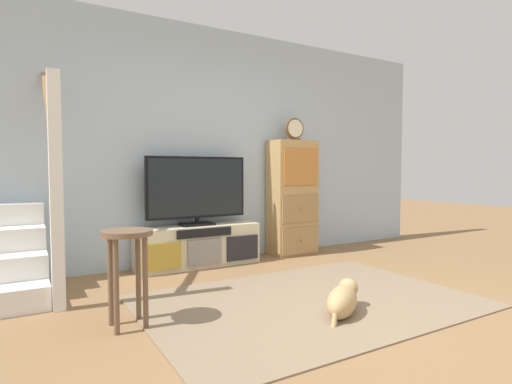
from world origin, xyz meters
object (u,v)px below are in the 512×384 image
at_px(side_cabinet, 292,198).
at_px(dog, 343,300).
at_px(bar_stool_near, 127,254).
at_px(media_console, 198,246).
at_px(desk_clock, 294,129).
at_px(television, 197,189).

distance_m(side_cabinet, dog, 2.26).
bearing_deg(bar_stool_near, media_console, 52.34).
bearing_deg(desk_clock, television, 178.73).
bearing_deg(bar_stool_near, dog, -21.93).
xyz_separation_m(side_cabinet, bar_stool_near, (-2.35, -1.40, -0.21)).
bearing_deg(media_console, dog, -80.35).
relative_size(media_console, bar_stool_near, 2.07).
bearing_deg(television, side_cabinet, -0.61).
relative_size(media_console, side_cabinet, 0.96).
relative_size(side_cabinet, dog, 2.94).
xyz_separation_m(television, bar_stool_near, (-1.07, -1.41, -0.36)).
bearing_deg(bar_stool_near, television, 52.81).
bearing_deg(dog, desk_clock, 63.89).
distance_m(television, desk_clock, 1.47).
xyz_separation_m(bar_stool_near, dog, (1.41, -0.57, -0.38)).
xyz_separation_m(media_console, side_cabinet, (1.27, 0.01, 0.49)).
height_order(television, bar_stool_near, television).
height_order(media_console, desk_clock, desk_clock).
relative_size(television, desk_clock, 4.11).
bearing_deg(media_console, bar_stool_near, -127.66).
relative_size(television, bar_stool_near, 1.73).
distance_m(media_console, desk_clock, 1.86).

